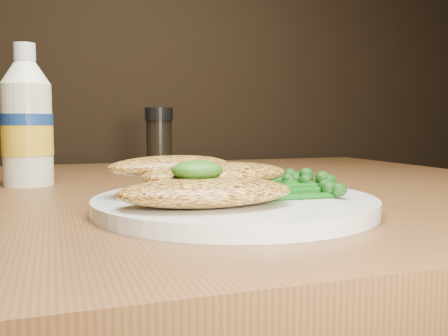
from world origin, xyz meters
name	(u,v)px	position (x,y,z in m)	size (l,w,h in m)	color
plate	(235,204)	(0.10, 0.86, 0.76)	(0.26, 0.26, 0.01)	white
chicken_front	(206,192)	(0.06, 0.82, 0.77)	(0.15, 0.08, 0.02)	gold
chicken_mid	(217,174)	(0.09, 0.87, 0.78)	(0.14, 0.07, 0.02)	gold
chicken_back	(171,166)	(0.05, 0.90, 0.79)	(0.13, 0.06, 0.02)	gold
pesto_front	(197,170)	(0.06, 0.83, 0.79)	(0.04, 0.04, 0.02)	#0A3307
broccolini_bundle	(273,184)	(0.14, 0.86, 0.77)	(0.12, 0.09, 0.02)	#125612
mayo_bottle	(27,115)	(-0.09, 1.12, 0.84)	(0.06, 0.06, 0.18)	white
pepper_grinder	(159,142)	(0.10, 1.19, 0.80)	(0.04, 0.04, 0.10)	black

